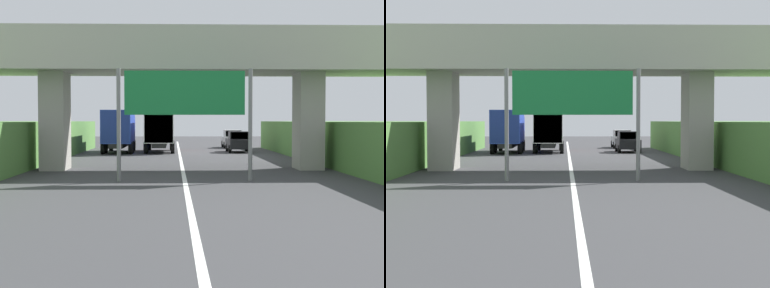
{
  "view_description": "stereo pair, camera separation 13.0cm",
  "coord_description": "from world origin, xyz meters",
  "views": [
    {
      "loc": [
        -0.5,
        3.78,
        2.63
      ],
      "look_at": [
        0.0,
        19.35,
        2.0
      ],
      "focal_mm": 54.76,
      "sensor_mm": 36.0,
      "label": 1
    },
    {
      "loc": [
        -0.37,
        3.78,
        2.63
      ],
      "look_at": [
        0.0,
        19.35,
        2.0
      ],
      "focal_mm": 54.76,
      "sensor_mm": 36.0,
      "label": 2
    }
  ],
  "objects": [
    {
      "name": "lane_centre_stripe",
      "position": [
        0.0,
        28.15,
        0.0
      ],
      "size": [
        0.2,
        96.29,
        0.01
      ],
      "primitive_type": "cube",
      "color": "white",
      "rests_on": "ground"
    },
    {
      "name": "overpass_bridge",
      "position": [
        0.0,
        35.18,
        5.51
      ],
      "size": [
        40.0,
        4.8,
        7.37
      ],
      "color": "#ADA89E",
      "rests_on": "ground"
    },
    {
      "name": "overhead_highway_sign",
      "position": [
        0.0,
        29.07,
        3.55
      ],
      "size": [
        5.88,
        0.18,
        4.87
      ],
      "color": "slate",
      "rests_on": "ground"
    },
    {
      "name": "truck_red",
      "position": [
        -1.62,
        52.37,
        1.93
      ],
      "size": [
        2.44,
        7.3,
        3.44
      ],
      "color": "black",
      "rests_on": "ground"
    },
    {
      "name": "truck_blue",
      "position": [
        -4.9,
        51.74,
        1.93
      ],
      "size": [
        2.44,
        7.3,
        3.44
      ],
      "color": "black",
      "rests_on": "ground"
    },
    {
      "name": "car_silver",
      "position": [
        5.18,
        59.85,
        0.86
      ],
      "size": [
        1.86,
        4.1,
        1.72
      ],
      "color": "#B2B5B7",
      "rests_on": "ground"
    },
    {
      "name": "car_black",
      "position": [
        4.9,
        52.04,
        0.86
      ],
      "size": [
        1.86,
        4.1,
        1.72
      ],
      "color": "black",
      "rests_on": "ground"
    }
  ]
}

